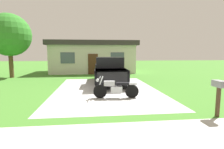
# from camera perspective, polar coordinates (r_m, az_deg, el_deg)

# --- Properties ---
(ground_plane) EXTENTS (80.00, 80.00, 0.00)m
(ground_plane) POSITION_cam_1_polar(r_m,az_deg,el_deg) (10.63, -1.83, -4.90)
(ground_plane) COLOR #427D2B
(driveway_pad) EXTENTS (5.95, 8.95, 0.01)m
(driveway_pad) POSITION_cam_1_polar(r_m,az_deg,el_deg) (10.63, -1.83, -4.88)
(driveway_pad) COLOR #B2B2B2
(driveway_pad) RESTS_ON ground
(sidewalk_strip) EXTENTS (36.00, 1.80, 0.01)m
(sidewalk_strip) POSITION_cam_1_polar(r_m,az_deg,el_deg) (4.95, 3.88, -19.18)
(sidewalk_strip) COLOR #BBBBB5
(sidewalk_strip) RESTS_ON ground
(motorcycle) EXTENTS (2.21, 0.70, 1.09)m
(motorcycle) POSITION_cam_1_polar(r_m,az_deg,el_deg) (8.60, 1.19, -4.51)
(motorcycle) COLOR black
(motorcycle) RESTS_ON ground
(pickup_truck) EXTENTS (2.13, 5.67, 1.90)m
(pickup_truck) POSITION_cam_1_polar(r_m,az_deg,el_deg) (12.69, -1.01, 1.40)
(pickup_truck) COLOR black
(pickup_truck) RESTS_ON ground
(mailbox) EXTENTS (0.26, 0.48, 1.26)m
(mailbox) POSITION_cam_1_polar(r_m,az_deg,el_deg) (7.00, 31.30, -3.96)
(mailbox) COLOR #4C3823
(mailbox) RESTS_ON ground
(shade_tree) EXTENTS (3.68, 3.68, 5.59)m
(shade_tree) POSITION_cam_1_polar(r_m,az_deg,el_deg) (18.07, -30.31, 10.95)
(shade_tree) COLOR brown
(shade_tree) RESTS_ON ground
(neighbor_house) EXTENTS (9.60, 5.60, 3.50)m
(neighbor_house) POSITION_cam_1_polar(r_m,az_deg,el_deg) (20.65, -6.22, 5.82)
(neighbor_house) COLOR beige
(neighbor_house) RESTS_ON ground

